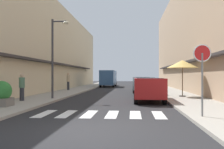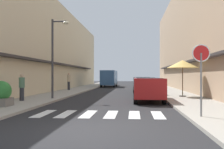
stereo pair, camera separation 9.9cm
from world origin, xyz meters
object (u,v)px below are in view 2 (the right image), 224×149
Objects in this scene: parked_car_far at (142,82)px; delivery_van at (109,77)px; street_lamp at (55,50)px; pedestrian_walking_near at (22,87)px; pedestrian_walking_far at (69,81)px; planter_corner at (1,94)px; round_street_sign at (201,61)px; cafe_umbrella at (183,64)px; parked_car_near at (149,87)px; parked_car_mid at (145,84)px.

delivery_van is at bearing 116.91° from parked_car_far.
delivery_van is 20.77m from street_lamp.
pedestrian_walking_far reaches higher than pedestrian_walking_near.
planter_corner is 0.69× the size of pedestrian_walking_far.
pedestrian_walking_far is at bearing 118.42° from round_street_sign.
cafe_umbrella reaches higher than planter_corner.
planter_corner is 2.81m from pedestrian_walking_near.
street_lamp is (-1.59, -20.62, 1.91)m from delivery_van.
delivery_van is 2.06× the size of round_street_sign.
cafe_umbrella reaches higher than pedestrian_walking_near.
parked_car_far is 0.81× the size of delivery_van.
cafe_umbrella is (2.57, 2.94, 1.51)m from parked_car_near.
delivery_van is at bearing 83.44° from planter_corner.
delivery_van is at bearing 102.23° from round_street_sign.
parked_car_mid is 1.65× the size of cafe_umbrella.
parked_car_mid is 2.70× the size of pedestrian_walking_near.
parked_car_near is 21.78m from delivery_van.
parked_car_mid is 12.68m from round_street_sign.
parked_car_near is 2.73× the size of pedestrian_walking_near.
cafe_umbrella is (7.03, -18.37, 1.03)m from delivery_van.
round_street_sign reaches higher than pedestrian_walking_far.
cafe_umbrella is at bearing -74.98° from parked_car_far.
parked_car_near is 1.01× the size of parked_car_mid.
street_lamp is at bearing 74.02° from planter_corner.
parked_car_far is 10.04m from cafe_umbrella.
delivery_van reaches higher than parked_car_mid.
delivery_van is (-4.46, 21.31, 0.48)m from parked_car_near.
pedestrian_walking_near is at bearing 149.79° from round_street_sign.
round_street_sign reaches higher than pedestrian_walking_near.
parked_car_far is 0.85× the size of street_lamp.
delivery_van is 11.11m from pedestrian_walking_far.
street_lamp is 8.95m from cafe_umbrella.
pedestrian_walking_near reaches higher than planter_corner.
delivery_van reaches higher than pedestrian_walking_near.
round_street_sign is at bearing -121.04° from pedestrian_walking_far.
parked_car_mid is at bearing -90.00° from parked_car_far.
round_street_sign is 9.36m from cafe_umbrella.
round_street_sign is at bearing -102.81° from pedestrian_walking_near.
pedestrian_walking_near is at bearing -136.23° from parked_car_mid.
pedestrian_walking_far is at bearing 18.06° from pedestrian_walking_near.
street_lamp is 5.40m from planter_corner.
parked_car_far is 18.99m from round_street_sign.
parked_car_mid is at bearing -73.59° from delivery_van.
parked_car_mid is 0.79× the size of delivery_van.
parked_car_mid is at bearing 128.57° from cafe_umbrella.
cafe_umbrella is 12.92m from pedestrian_walking_far.
planter_corner is (-7.36, -3.86, -0.20)m from parked_car_near.
pedestrian_walking_far is (-0.33, 14.55, 0.34)m from planter_corner.
street_lamp reaches higher than parked_car_near.
cafe_umbrella reaches higher than delivery_van.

